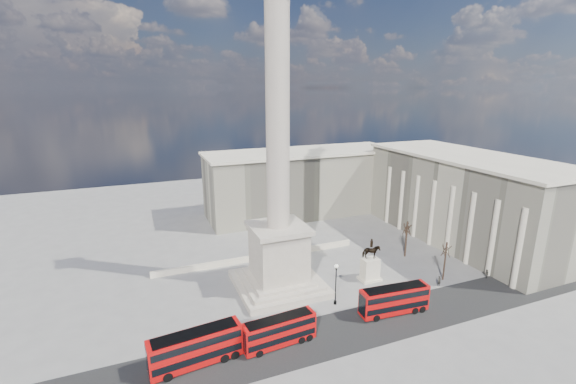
# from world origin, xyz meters

# --- Properties ---
(ground) EXTENTS (180.00, 180.00, 0.00)m
(ground) POSITION_xyz_m (0.00, 0.00, 0.00)
(ground) COLOR gray
(ground) RESTS_ON ground
(asphalt_road) EXTENTS (120.00, 9.00, 0.01)m
(asphalt_road) POSITION_xyz_m (5.00, -10.00, 0.00)
(asphalt_road) COLOR #272727
(asphalt_road) RESTS_ON ground
(nelsons_column) EXTENTS (14.00, 14.00, 49.85)m
(nelsons_column) POSITION_xyz_m (0.00, 5.00, 12.92)
(nelsons_column) COLOR beige
(nelsons_column) RESTS_ON ground
(balustrade_wall) EXTENTS (40.00, 0.60, 1.10)m
(balustrade_wall) POSITION_xyz_m (0.00, 16.00, 0.55)
(balustrade_wall) COLOR beige
(balustrade_wall) RESTS_ON ground
(building_east) EXTENTS (19.00, 46.00, 18.60)m
(building_east) POSITION_xyz_m (45.00, 10.00, 9.32)
(building_east) COLOR #B2AD92
(building_east) RESTS_ON ground
(building_northeast) EXTENTS (51.00, 17.00, 16.60)m
(building_northeast) POSITION_xyz_m (20.00, 40.00, 8.32)
(building_northeast) COLOR #B2AD92
(building_northeast) RESTS_ON ground
(red_bus_a) EXTENTS (11.23, 3.69, 4.47)m
(red_bus_a) POSITION_xyz_m (-15.73, -9.18, 2.34)
(red_bus_a) COLOR red
(red_bus_a) RESTS_ON ground
(red_bus_b) EXTENTS (9.85, 3.00, 3.93)m
(red_bus_b) POSITION_xyz_m (-5.23, -9.39, 2.06)
(red_bus_b) COLOR red
(red_bus_b) RESTS_ON ground
(red_bus_c) EXTENTS (10.62, 3.22, 4.24)m
(red_bus_c) POSITION_xyz_m (12.97, -8.84, 2.23)
(red_bus_c) COLOR red
(red_bus_c) RESTS_ON ground
(victorian_lamp) EXTENTS (0.57, 0.57, 6.67)m
(victorian_lamp) POSITION_xyz_m (6.13, -3.43, 3.93)
(victorian_lamp) COLOR black
(victorian_lamp) RESTS_ON ground
(equestrian_statue) EXTENTS (3.61, 2.71, 7.62)m
(equestrian_statue) POSITION_xyz_m (15.42, 1.24, 2.61)
(equestrian_statue) COLOR beige
(equestrian_statue) RESTS_ON ground
(bare_tree_near) EXTENTS (1.67, 1.67, 7.32)m
(bare_tree_near) POSITION_xyz_m (27.27, -3.49, 5.77)
(bare_tree_near) COLOR #332319
(bare_tree_near) RESTS_ON ground
(bare_tree_mid) EXTENTS (1.66, 1.66, 6.28)m
(bare_tree_mid) POSITION_xyz_m (29.37, 9.38, 4.95)
(bare_tree_mid) COLOR #332319
(bare_tree_mid) RESTS_ON ground
(bare_tree_far) EXTENTS (1.87, 1.87, 7.65)m
(bare_tree_far) POSITION_xyz_m (27.33, 6.84, 6.03)
(bare_tree_far) COLOR #332319
(bare_tree_far) RESTS_ON ground
(pedestrian_walking) EXTENTS (0.69, 0.48, 1.83)m
(pedestrian_walking) POSITION_xyz_m (25.03, -4.98, 0.92)
(pedestrian_walking) COLOR black
(pedestrian_walking) RESTS_ON ground
(pedestrian_standing) EXTENTS (0.96, 0.94, 1.56)m
(pedestrian_standing) POSITION_xyz_m (34.78, -5.79, 0.78)
(pedestrian_standing) COLOR black
(pedestrian_standing) RESTS_ON ground
(pedestrian_crossing) EXTENTS (0.84, 1.10, 1.74)m
(pedestrian_crossing) POSITION_xyz_m (13.09, -6.50, 0.87)
(pedestrian_crossing) COLOR black
(pedestrian_crossing) RESTS_ON ground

